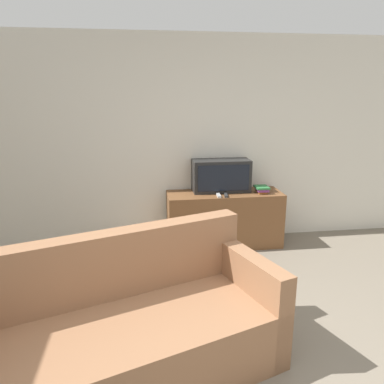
# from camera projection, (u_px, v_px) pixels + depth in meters

# --- Properties ---
(wall_back) EXTENTS (9.00, 0.06, 2.60)m
(wall_back) POSITION_uv_depth(u_px,v_px,m) (180.00, 142.00, 4.72)
(wall_back) COLOR silver
(wall_back) RESTS_ON ground_plane
(tv_stand) EXTENTS (1.43, 0.49, 0.69)m
(tv_stand) POSITION_uv_depth(u_px,v_px,m) (224.00, 219.00, 4.76)
(tv_stand) COLOR brown
(tv_stand) RESTS_ON ground_plane
(television) EXTENTS (0.72, 0.31, 0.40)m
(television) POSITION_uv_depth(u_px,v_px,m) (221.00, 176.00, 4.70)
(television) COLOR black
(television) RESTS_ON tv_stand
(couch) EXTENTS (2.30, 1.53, 0.95)m
(couch) POSITION_uv_depth(u_px,v_px,m) (123.00, 336.00, 2.54)
(couch) COLOR #8C6042
(couch) RESTS_ON ground_plane
(book_stack) EXTENTS (0.16, 0.20, 0.08)m
(book_stack) POSITION_uv_depth(u_px,v_px,m) (262.00, 189.00, 4.66)
(book_stack) COLOR #995623
(book_stack) RESTS_ON tv_stand
(remote_on_stand) EXTENTS (0.05, 0.17, 0.02)m
(remote_on_stand) POSITION_uv_depth(u_px,v_px,m) (219.00, 195.00, 4.51)
(remote_on_stand) COLOR #B7B7B7
(remote_on_stand) RESTS_ON tv_stand
(remote_secondary) EXTENTS (0.06, 0.17, 0.02)m
(remote_secondary) POSITION_uv_depth(u_px,v_px,m) (226.00, 195.00, 4.52)
(remote_secondary) COLOR #2D2D2D
(remote_secondary) RESTS_ON tv_stand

